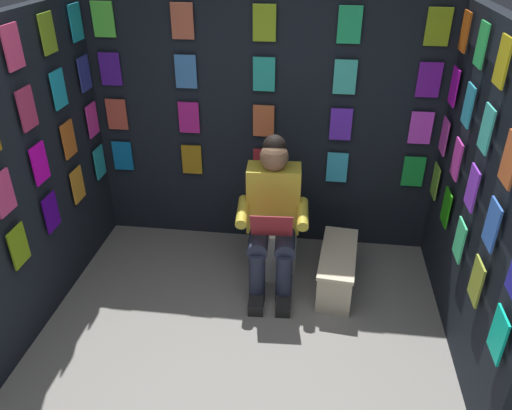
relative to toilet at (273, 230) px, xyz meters
name	(u,v)px	position (x,y,z in m)	size (l,w,h in m)	color
display_wall_back	(265,127)	(0.13, -0.45, 0.71)	(2.92, 0.14, 2.06)	black
display_wall_left	(483,201)	(-1.33, 0.63, 0.71)	(0.14, 2.07, 2.06)	black
display_wall_right	(31,174)	(1.59, 0.63, 0.71)	(0.14, 2.07, 2.06)	black
toilet	(273,230)	(0.00, 0.00, 0.00)	(0.41, 0.56, 0.77)	white
person_reading	(273,215)	(-0.01, 0.23, 0.27)	(0.54, 0.70, 1.19)	gold
comic_longbox_near	(337,269)	(-0.52, 0.25, -0.16)	(0.33, 0.73, 0.33)	beige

